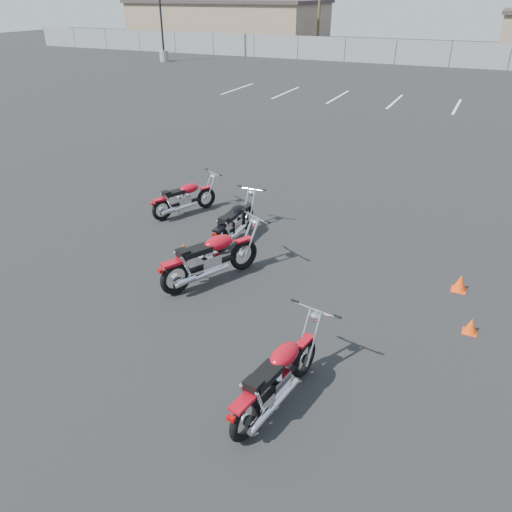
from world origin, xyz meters
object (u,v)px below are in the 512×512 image
at_px(motorcycle_second_black, 235,222).
at_px(motorcycle_third_red, 211,258).
at_px(motorcycle_rear_red, 277,377).
at_px(motorcycle_front_red, 184,198).

distance_m(motorcycle_second_black, motorcycle_third_red, 1.87).
bearing_deg(motorcycle_third_red, motorcycle_rear_red, -45.82).
height_order(motorcycle_front_red, motorcycle_rear_red, motorcycle_rear_red).
relative_size(motorcycle_second_black, motorcycle_rear_red, 0.93).
bearing_deg(motorcycle_front_red, motorcycle_rear_red, -47.58).
relative_size(motorcycle_front_red, motorcycle_rear_red, 0.88).
bearing_deg(motorcycle_rear_red, motorcycle_front_red, 132.42).
bearing_deg(motorcycle_second_black, motorcycle_rear_red, -56.59).
relative_size(motorcycle_third_red, motorcycle_rear_red, 1.04).
distance_m(motorcycle_third_red, motorcycle_rear_red, 3.45).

